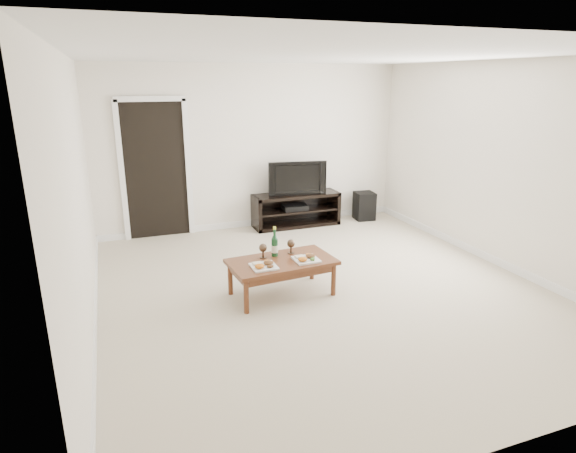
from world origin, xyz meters
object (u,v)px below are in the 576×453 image
at_px(coffee_table, 282,277).
at_px(media_console, 296,210).
at_px(television, 296,177).
at_px(subwoofer, 364,206).

bearing_deg(coffee_table, media_console, 65.13).
distance_m(television, subwoofer, 1.39).
bearing_deg(media_console, television, 0.00).
relative_size(television, subwoofer, 1.98).
xyz_separation_m(television, coffee_table, (-1.14, -2.47, -0.61)).
bearing_deg(television, media_console, 0.00).
bearing_deg(media_console, subwoofer, -2.78).
relative_size(television, coffee_table, 0.81).
height_order(media_console, television, television).
height_order(media_console, coffee_table, media_console).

